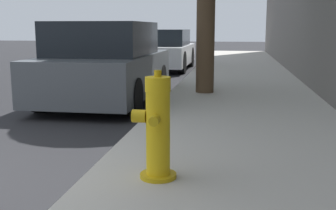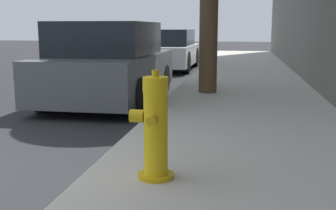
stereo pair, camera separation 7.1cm
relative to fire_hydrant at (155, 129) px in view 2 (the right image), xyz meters
name	(u,v)px [view 2 (the right image)]	position (x,y,z in m)	size (l,w,h in m)	color
sidewalk_slab	(247,202)	(0.76, -0.20, -0.49)	(2.77, 40.00, 0.16)	#B7B2A8
fire_hydrant	(155,129)	(0.00, 0.00, 0.00)	(0.37, 0.39, 0.90)	#C39C11
parked_car_near	(109,64)	(-1.78, 4.32, 0.14)	(1.79, 3.84, 1.49)	#4C5156
parked_car_mid	(167,50)	(-1.80, 10.60, 0.08)	(1.81, 3.88, 1.33)	silver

